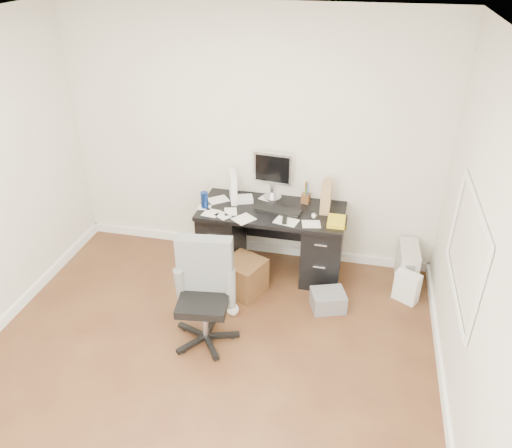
{
  "coord_description": "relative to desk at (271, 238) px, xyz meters",
  "views": [
    {
      "loc": [
        1.13,
        -2.81,
        3.21
      ],
      "look_at": [
        0.23,
        1.2,
        0.82
      ],
      "focal_mm": 35.0,
      "sensor_mm": 36.0,
      "label": 1
    }
  ],
  "objects": [
    {
      "name": "room_shell",
      "position": [
        -0.27,
        -1.62,
        1.26
      ],
      "size": [
        4.02,
        4.02,
        2.71
      ],
      "color": "beige",
      "rests_on": "ground"
    },
    {
      "name": "pen_cup",
      "position": [
        0.32,
        0.22,
        0.47
      ],
      "size": [
        0.12,
        0.12,
        0.25
      ],
      "primitive_type": null,
      "rotation": [
        0.0,
        0.0,
        -0.15
      ],
      "color": "#563418",
      "rests_on": "desk"
    },
    {
      "name": "magazine_file",
      "position": [
        0.54,
        0.11,
        0.5
      ],
      "size": [
        0.13,
        0.26,
        0.3
      ],
      "primitive_type": "cube",
      "rotation": [
        0.0,
        0.0,
        0.01
      ],
      "color": "#966A48",
      "rests_on": "desk"
    },
    {
      "name": "desk_printer",
      "position": [
        0.68,
        -0.53,
        -0.31
      ],
      "size": [
        0.39,
        0.35,
        0.19
      ],
      "primitive_type": "cube",
      "rotation": [
        0.0,
        0.0,
        0.34
      ],
      "color": "slate",
      "rests_on": "ground"
    },
    {
      "name": "white_binder",
      "position": [
        -0.44,
        0.11,
        0.51
      ],
      "size": [
        0.21,
        0.3,
        0.32
      ],
      "primitive_type": "cube",
      "rotation": [
        0.0,
        0.0,
        0.34
      ],
      "color": "white",
      "rests_on": "desk"
    },
    {
      "name": "wicker_basket",
      "position": [
        -0.19,
        -0.45,
        -0.21
      ],
      "size": [
        0.49,
        0.49,
        0.37
      ],
      "primitive_type": "cube",
      "rotation": [
        0.0,
        0.0,
        -0.41
      ],
      "color": "#473215",
      "rests_on": "ground"
    },
    {
      "name": "travel_mug",
      "position": [
        -0.69,
        -0.11,
        0.44
      ],
      "size": [
        0.08,
        0.08,
        0.17
      ],
      "primitive_type": "cylinder",
      "rotation": [
        0.0,
        0.0,
        0.04
      ],
      "color": "navy",
      "rests_on": "desk"
    },
    {
      "name": "yellow_book",
      "position": [
        0.68,
        -0.14,
        0.37
      ],
      "size": [
        0.19,
        0.24,
        0.04
      ],
      "primitive_type": "cube",
      "rotation": [
        0.0,
        0.0,
        0.01
      ],
      "color": "yellow",
      "rests_on": "desk"
    },
    {
      "name": "computer_mouse",
      "position": [
        0.44,
        -0.1,
        0.38
      ],
      "size": [
        0.07,
        0.07,
        0.06
      ],
      "primitive_type": "sphere",
      "rotation": [
        0.0,
        0.0,
        0.13
      ],
      "color": "silver",
      "rests_on": "desk"
    },
    {
      "name": "loose_papers",
      "position": [
        -0.2,
        -0.05,
        0.35
      ],
      "size": [
        1.1,
        0.6,
        0.0
      ],
      "primitive_type": null,
      "color": "silver",
      "rests_on": "desk"
    },
    {
      "name": "lcd_monitor",
      "position": [
        -0.05,
        0.26,
        0.61
      ],
      "size": [
        0.44,
        0.28,
        0.52
      ],
      "primitive_type": null,
      "rotation": [
        0.0,
        0.0,
        -0.09
      ],
      "color": "silver",
      "rests_on": "desk"
    },
    {
      "name": "paper_remote",
      "position": [
        0.19,
        -0.22,
        0.36
      ],
      "size": [
        0.26,
        0.23,
        0.02
      ],
      "primitive_type": null,
      "rotation": [
        0.0,
        0.0,
        -0.22
      ],
      "color": "silver",
      "rests_on": "desk"
    },
    {
      "name": "pc_tower",
      "position": [
        1.43,
        0.08,
        -0.18
      ],
      "size": [
        0.21,
        0.44,
        0.43
      ],
      "primitive_type": "cube",
      "rotation": [
        0.0,
        0.0,
        0.04
      ],
      "color": "#BAB4A8",
      "rests_on": "ground"
    },
    {
      "name": "office_chair",
      "position": [
        -0.36,
        -1.23,
        0.1
      ],
      "size": [
        0.63,
        0.63,
        0.99
      ],
      "primitive_type": null,
      "rotation": [
        0.0,
        0.0,
        0.13
      ],
      "color": "#565956",
      "rests_on": "ground"
    },
    {
      "name": "desk",
      "position": [
        0.0,
        0.0,
        0.0
      ],
      "size": [
        1.5,
        0.7,
        0.75
      ],
      "color": "black",
      "rests_on": "ground"
    },
    {
      "name": "ground",
      "position": [
        -0.3,
        -1.65,
        -0.4
      ],
      "size": [
        4.0,
        4.0,
        0.0
      ],
      "primitive_type": "plane",
      "color": "#462416",
      "rests_on": "ground"
    },
    {
      "name": "shopping_bag",
      "position": [
        1.43,
        -0.24,
        -0.24
      ],
      "size": [
        0.3,
        0.27,
        0.33
      ],
      "primitive_type": "cube",
      "rotation": [
        0.0,
        0.0,
        -0.53
      ],
      "color": "white",
      "rests_on": "ground"
    },
    {
      "name": "keyboard",
      "position": [
        0.07,
        -0.03,
        0.36
      ],
      "size": [
        0.49,
        0.24,
        0.03
      ],
      "primitive_type": "cube",
      "rotation": [
        0.0,
        0.0,
        -0.17
      ],
      "color": "black",
      "rests_on": "desk"
    }
  ]
}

